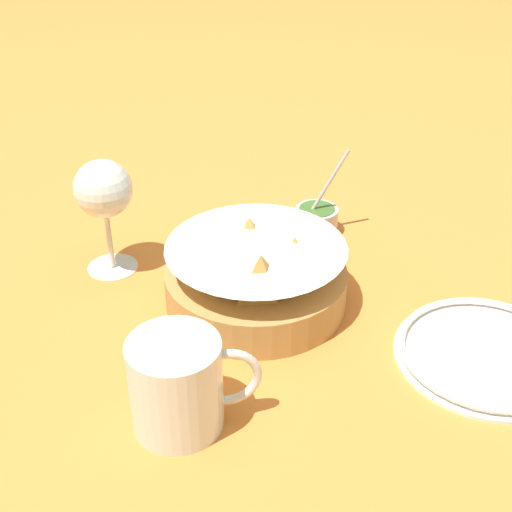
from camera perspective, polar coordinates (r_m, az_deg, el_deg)
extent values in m
plane|color=orange|center=(0.88, -2.38, -3.49)|extent=(4.00, 4.00, 0.00)
cylinder|color=#B2894C|center=(0.86, 0.00, -2.46)|extent=(0.22, 0.22, 0.05)
cone|color=white|center=(0.85, 0.00, -1.48)|extent=(0.22, 0.22, 0.08)
cylinder|color=#3D842D|center=(0.86, 0.00, -2.33)|extent=(0.16, 0.16, 0.01)
pyramid|color=#CC8E42|center=(0.85, 3.12, -0.08)|extent=(0.08, 0.08, 0.06)
pyramid|color=#CC8E42|center=(0.88, -0.49, 1.34)|extent=(0.09, 0.09, 0.06)
pyramid|color=#CC8E42|center=(0.84, -3.18, -1.20)|extent=(0.08, 0.07, 0.05)
pyramid|color=#CC8E42|center=(0.80, 0.38, -1.95)|extent=(0.08, 0.08, 0.07)
cylinder|color=#B7B7BC|center=(1.02, 4.85, 2.87)|extent=(0.06, 0.06, 0.04)
cylinder|color=#42702D|center=(1.01, 4.87, 3.19)|extent=(0.05, 0.05, 0.03)
cylinder|color=#B7B7BC|center=(0.99, 5.58, 5.41)|extent=(0.06, 0.01, 0.11)
cylinder|color=silver|center=(0.96, -11.37, -0.84)|extent=(0.07, 0.07, 0.00)
cylinder|color=silver|center=(0.94, -11.65, 1.34)|extent=(0.01, 0.01, 0.08)
sphere|color=silver|center=(0.90, -12.15, 5.28)|extent=(0.07, 0.07, 0.07)
sphere|color=#E5B77F|center=(0.91, -12.08, 4.76)|extent=(0.05, 0.05, 0.05)
cylinder|color=silver|center=(0.69, -6.43, -10.19)|extent=(0.09, 0.09, 0.10)
cylinder|color=#935119|center=(0.70, -6.37, -10.90)|extent=(0.07, 0.07, 0.07)
torus|color=silver|center=(0.70, -2.29, -9.68)|extent=(0.07, 0.01, 0.07)
cylinder|color=white|center=(0.83, 17.94, -7.54)|extent=(0.20, 0.20, 0.01)
torus|color=white|center=(0.83, 18.02, -7.19)|extent=(0.19, 0.19, 0.01)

